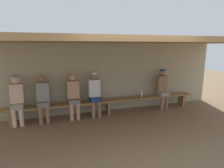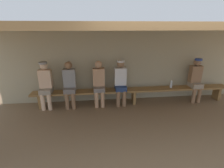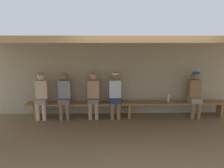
{
  "view_description": "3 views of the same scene",
  "coord_description": "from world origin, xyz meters",
  "views": [
    {
      "loc": [
        -1.57,
        -3.8,
        2.13
      ],
      "look_at": [
        -0.0,
        1.12,
        1.06
      ],
      "focal_mm": 29.74,
      "sensor_mm": 36.0,
      "label": 1
    },
    {
      "loc": [
        -1.16,
        -3.01,
        2.25
      ],
      "look_at": [
        -0.69,
        1.34,
        0.72
      ],
      "focal_mm": 26.47,
      "sensor_mm": 36.0,
      "label": 2
    },
    {
      "loc": [
        -0.66,
        -4.21,
        2.22
      ],
      "look_at": [
        -0.51,
        1.43,
        1.04
      ],
      "focal_mm": 32.63,
      "sensor_mm": 36.0,
      "label": 3
    }
  ],
  "objects": [
    {
      "name": "player_in_red",
      "position": [
        -0.41,
        1.55,
        0.75
      ],
      "size": [
        0.34,
        0.42,
        1.34
      ],
      "color": "navy",
      "rests_on": "ground"
    },
    {
      "name": "dugout_roof",
      "position": [
        0.0,
        0.7,
        2.26
      ],
      "size": [
        8.0,
        2.8,
        0.12
      ],
      "primitive_type": "cube",
      "color": "#9E7547",
      "rests_on": "back_wall"
    },
    {
      "name": "bench",
      "position": [
        0.0,
        1.55,
        0.39
      ],
      "size": [
        6.0,
        0.36,
        0.46
      ],
      "color": "olive",
      "rests_on": "ground"
    },
    {
      "name": "ground_plane",
      "position": [
        0.0,
        0.0,
        0.0
      ],
      "size": [
        24.0,
        24.0,
        0.0
      ],
      "primitive_type": "plane",
      "color": "brown"
    },
    {
      "name": "back_wall",
      "position": [
        0.0,
        2.0,
        1.1
      ],
      "size": [
        8.0,
        0.2,
        2.2
      ],
      "primitive_type": "cube",
      "color": "tan",
      "rests_on": "ground"
    },
    {
      "name": "player_middle",
      "position": [
        -1.05,
        1.55,
        0.73
      ],
      "size": [
        0.34,
        0.42,
        1.34
      ],
      "color": "slate",
      "rests_on": "ground"
    },
    {
      "name": "player_rightmost",
      "position": [
        -1.89,
        1.55,
        0.73
      ],
      "size": [
        0.34,
        0.42,
        1.34
      ],
      "color": "slate",
      "rests_on": "ground"
    },
    {
      "name": "player_in_blue",
      "position": [
        1.94,
        1.55,
        0.75
      ],
      "size": [
        0.34,
        0.42,
        1.34
      ],
      "color": "gray",
      "rests_on": "ground"
    },
    {
      "name": "water_bottle_orange",
      "position": [
        1.17,
        1.57,
        0.57
      ],
      "size": [
        0.07,
        0.07,
        0.22
      ],
      "color": "silver",
      "rests_on": "bench"
    },
    {
      "name": "player_in_white",
      "position": [
        -2.55,
        1.55,
        0.75
      ],
      "size": [
        0.34,
        0.42,
        1.34
      ],
      "color": "gray",
      "rests_on": "ground"
    }
  ]
}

